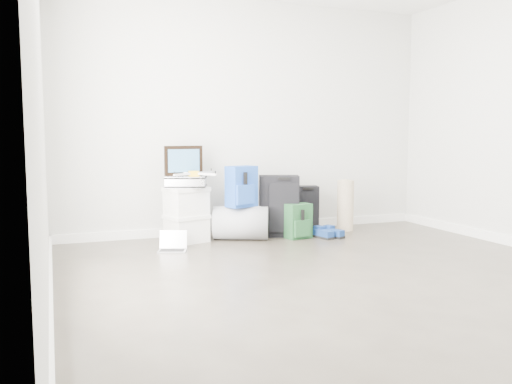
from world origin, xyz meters
name	(u,v)px	position (x,y,z in m)	size (l,w,h in m)	color
ground	(361,284)	(0.00, 0.00, 0.00)	(5.00, 5.00, 0.00)	#342E25
room_envelope	(364,58)	(0.00, 0.02, 1.72)	(4.52, 5.02, 2.71)	beige
boxes_stack	(186,215)	(-0.86, 2.12, 0.30)	(0.50, 0.45, 0.59)	silver
briefcase	(186,182)	(-0.86, 2.12, 0.65)	(0.42, 0.30, 0.12)	#B2B2B7
painting	(184,161)	(-0.86, 2.22, 0.87)	(0.43, 0.07, 0.32)	black
drone	(194,173)	(-0.78, 2.10, 0.74)	(0.52, 0.52, 0.05)	gold
duffel_bag	(241,223)	(-0.27, 2.05, 0.18)	(0.37, 0.37, 0.60)	gray
blue_backpack	(242,187)	(-0.27, 2.01, 0.58)	(0.36, 0.32, 0.45)	#1A4CAC
large_suitcase	(279,206)	(0.21, 2.09, 0.35)	(0.51, 0.41, 0.69)	black
green_backpack	(299,222)	(0.36, 1.88, 0.19)	(0.30, 0.25, 0.39)	#153C1C
carry_on	(304,208)	(0.66, 2.36, 0.27)	(0.38, 0.30, 0.53)	black
shoes	(328,234)	(0.68, 1.80, 0.05)	(0.32, 0.30, 0.09)	black
rolled_rug	(345,205)	(1.11, 2.14, 0.30)	(0.20, 0.20, 0.61)	gray
laptop	(173,246)	(-1.10, 1.74, 0.05)	(0.32, 0.28, 0.20)	#BABABE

